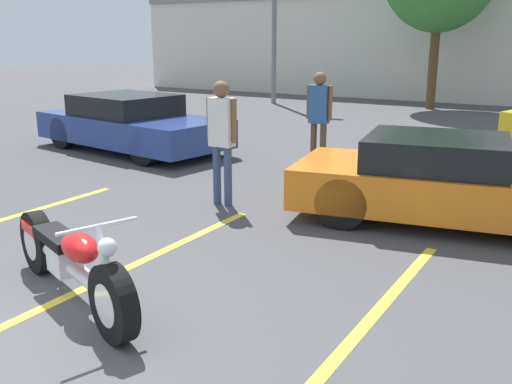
% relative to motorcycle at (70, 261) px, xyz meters
% --- Properties ---
extents(parking_stripe_middle, '(0.12, 5.57, 0.01)m').
position_rel_motorcycle_xyz_m(parking_stripe_middle, '(-0.12, 0.43, -0.40)').
color(parking_stripe_middle, yellow).
rests_on(parking_stripe_middle, ground).
extents(parking_stripe_back, '(0.12, 5.57, 0.01)m').
position_rel_motorcycle_xyz_m(parking_stripe_back, '(2.58, 0.43, -0.40)').
color(parking_stripe_back, yellow).
rests_on(parking_stripe_back, ground).
extents(far_building, '(32.00, 4.20, 4.40)m').
position_rel_motorcycle_xyz_m(far_building, '(-0.14, 21.63, 1.93)').
color(far_building, beige).
rests_on(far_building, ground).
extents(motorcycle, '(2.45, 1.10, 0.97)m').
position_rel_motorcycle_xyz_m(motorcycle, '(0.00, 0.00, 0.00)').
color(motorcycle, black).
rests_on(motorcycle, ground).
extents(show_car_hood_open, '(4.32, 2.49, 1.93)m').
position_rel_motorcycle_xyz_m(show_car_hood_open, '(2.45, 4.37, 0.18)').
color(show_car_hood_open, orange).
rests_on(show_car_hood_open, ground).
extents(parked_car_left_row, '(4.84, 2.55, 1.24)m').
position_rel_motorcycle_xyz_m(parked_car_left_row, '(-4.87, 5.99, 0.19)').
color(parked_car_left_row, navy).
rests_on(parked_car_left_row, ground).
extents(spectator_by_show_car, '(0.52, 0.24, 1.86)m').
position_rel_motorcycle_xyz_m(spectator_by_show_car, '(-0.64, 3.47, 0.71)').
color(spectator_by_show_car, '#38476B').
rests_on(spectator_by_show_car, ground).
extents(spectator_midground, '(0.52, 0.24, 1.85)m').
position_rel_motorcycle_xyz_m(spectator_midground, '(-0.45, 6.40, 0.71)').
color(spectator_midground, brown).
rests_on(spectator_midground, ground).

